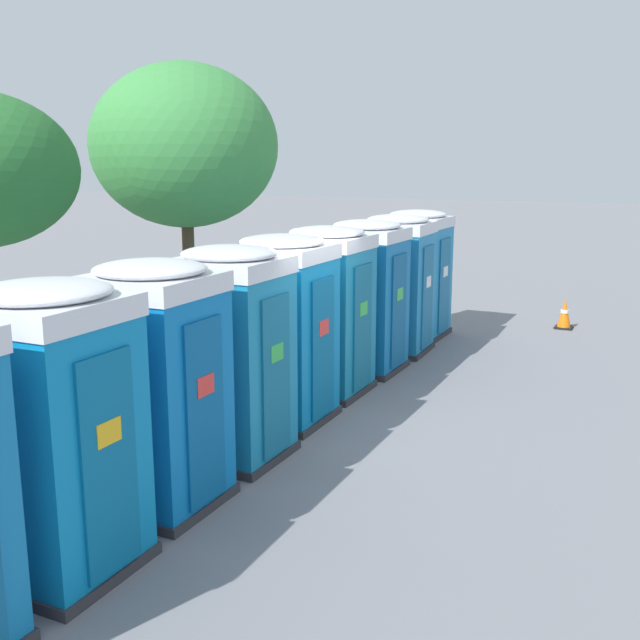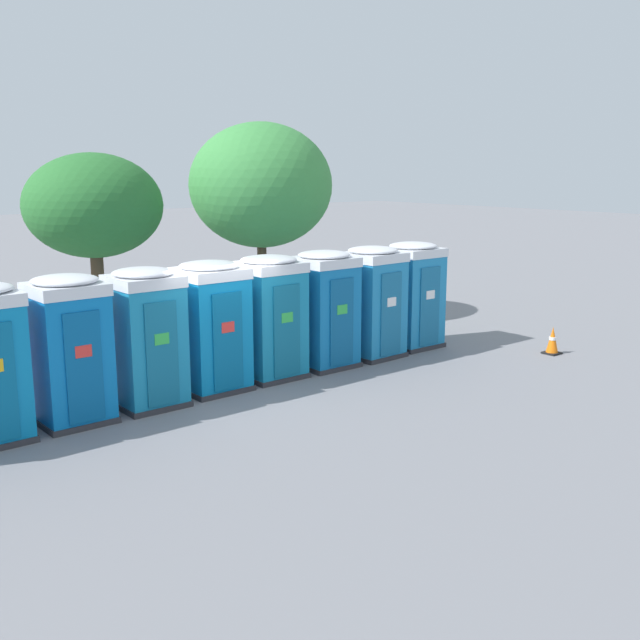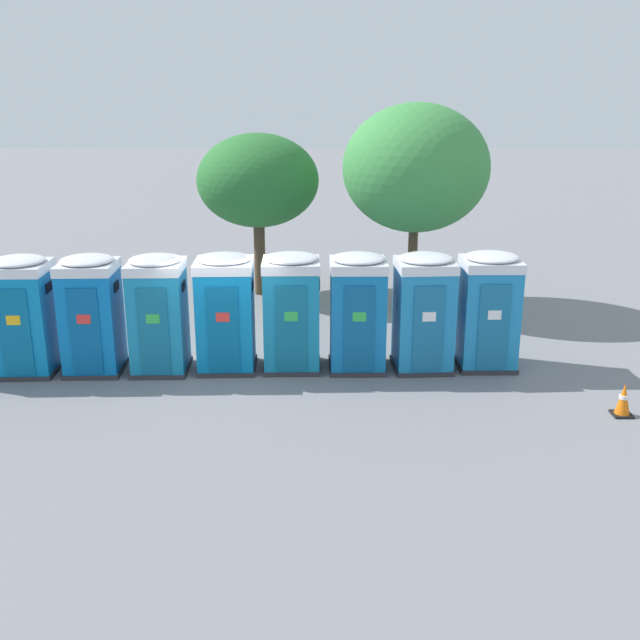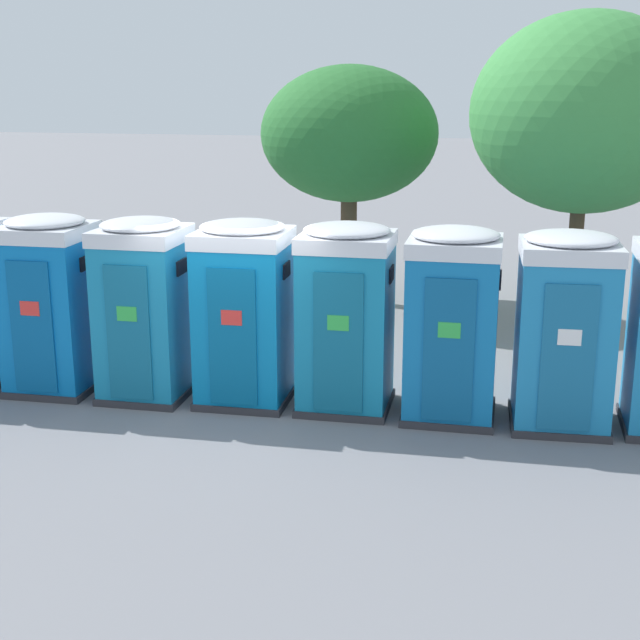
{
  "view_description": "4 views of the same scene",
  "coord_description": "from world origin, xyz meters",
  "px_view_note": "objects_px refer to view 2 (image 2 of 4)",
  "views": [
    {
      "loc": [
        -8.48,
        -4.81,
        3.47
      ],
      "look_at": [
        1.06,
        0.07,
        1.2
      ],
      "focal_mm": 42.0,
      "sensor_mm": 36.0,
      "label": 1
    },
    {
      "loc": [
        -7.14,
        -12.26,
        4.28
      ],
      "look_at": [
        2.72,
        0.11,
        1.04
      ],
      "focal_mm": 42.0,
      "sensor_mm": 36.0,
      "label": 2
    },
    {
      "loc": [
        2.02,
        -15.2,
        5.91
      ],
      "look_at": [
        2.03,
        0.09,
        1.1
      ],
      "focal_mm": 42.0,
      "sensor_mm": 36.0,
      "label": 3
    },
    {
      "loc": [
        3.62,
        -11.18,
        4.33
      ],
      "look_at": [
        1.06,
        0.07,
        1.23
      ],
      "focal_mm": 50.0,
      "sensor_mm": 36.0,
      "label": 4
    }
  ],
  "objects_px": {
    "portapotty_2": "(69,349)",
    "portapotty_3": "(146,337)",
    "portapotty_4": "(211,326)",
    "street_tree_0": "(94,206)",
    "traffic_cone": "(552,341)",
    "portapotty_7": "(372,301)",
    "portapotty_5": "(270,316)",
    "portapotty_8": "(412,294)",
    "portapotty_6": "(324,309)",
    "street_tree_1": "(261,186)"
  },
  "relations": [
    {
      "from": "traffic_cone",
      "to": "portapotty_7",
      "type": "bearing_deg",
      "value": 144.32
    },
    {
      "from": "portapotty_8",
      "to": "traffic_cone",
      "type": "height_order",
      "value": "portapotty_8"
    },
    {
      "from": "portapotty_2",
      "to": "portapotty_4",
      "type": "xyz_separation_m",
      "value": [
        2.82,
        0.14,
        -0.0
      ]
    },
    {
      "from": "portapotty_4",
      "to": "street_tree_0",
      "type": "xyz_separation_m",
      "value": [
        0.26,
        6.12,
        2.03
      ]
    },
    {
      "from": "portapotty_4",
      "to": "portapotty_8",
      "type": "height_order",
      "value": "same"
    },
    {
      "from": "portapotty_8",
      "to": "street_tree_0",
      "type": "xyz_separation_m",
      "value": [
        -5.39,
        5.97,
        2.03
      ]
    },
    {
      "from": "portapotty_2",
      "to": "portapotty_8",
      "type": "xyz_separation_m",
      "value": [
        8.47,
        0.29,
        -0.0
      ]
    },
    {
      "from": "portapotty_4",
      "to": "portapotty_7",
      "type": "distance_m",
      "value": 4.24
    },
    {
      "from": "portapotty_5",
      "to": "portapotty_4",
      "type": "bearing_deg",
      "value": -177.84
    },
    {
      "from": "portapotty_2",
      "to": "street_tree_0",
      "type": "bearing_deg",
      "value": 63.82
    },
    {
      "from": "portapotty_7",
      "to": "street_tree_0",
      "type": "height_order",
      "value": "street_tree_0"
    },
    {
      "from": "portapotty_7",
      "to": "portapotty_8",
      "type": "distance_m",
      "value": 1.41
    },
    {
      "from": "portapotty_5",
      "to": "street_tree_0",
      "type": "bearing_deg",
      "value": 100.75
    },
    {
      "from": "street_tree_1",
      "to": "traffic_cone",
      "type": "relative_size",
      "value": 8.59
    },
    {
      "from": "portapotty_3",
      "to": "portapotty_8",
      "type": "relative_size",
      "value": 1.0
    },
    {
      "from": "street_tree_0",
      "to": "portapotty_7",
      "type": "bearing_deg",
      "value": -56.86
    },
    {
      "from": "portapotty_2",
      "to": "portapotty_3",
      "type": "height_order",
      "value": "same"
    },
    {
      "from": "portapotty_3",
      "to": "street_tree_0",
      "type": "relative_size",
      "value": 0.55
    },
    {
      "from": "portapotty_3",
      "to": "portapotty_7",
      "type": "height_order",
      "value": "same"
    },
    {
      "from": "portapotty_2",
      "to": "portapotty_3",
      "type": "relative_size",
      "value": 1.0
    },
    {
      "from": "portapotty_7",
      "to": "portapotty_5",
      "type": "bearing_deg",
      "value": 179.49
    },
    {
      "from": "portapotty_3",
      "to": "portapotty_6",
      "type": "xyz_separation_m",
      "value": [
        4.23,
        0.14,
        -0.0
      ]
    },
    {
      "from": "portapotty_2",
      "to": "portapotty_7",
      "type": "bearing_deg",
      "value": 1.37
    },
    {
      "from": "portapotty_4",
      "to": "portapotty_7",
      "type": "height_order",
      "value": "same"
    },
    {
      "from": "portapotty_2",
      "to": "portapotty_5",
      "type": "bearing_deg",
      "value": 2.63
    },
    {
      "from": "portapotty_3",
      "to": "portapotty_5",
      "type": "height_order",
      "value": "same"
    },
    {
      "from": "portapotty_4",
      "to": "portapotty_5",
      "type": "height_order",
      "value": "same"
    },
    {
      "from": "portapotty_7",
      "to": "street_tree_0",
      "type": "relative_size",
      "value": 0.55
    },
    {
      "from": "portapotty_5",
      "to": "traffic_cone",
      "type": "relative_size",
      "value": 3.97
    },
    {
      "from": "portapotty_2",
      "to": "portapotty_3",
      "type": "xyz_separation_m",
      "value": [
        1.41,
        0.02,
        0.0
      ]
    },
    {
      "from": "portapotty_8",
      "to": "traffic_cone",
      "type": "distance_m",
      "value": 3.44
    },
    {
      "from": "portapotty_4",
      "to": "portapotty_7",
      "type": "relative_size",
      "value": 1.0
    },
    {
      "from": "portapotty_6",
      "to": "portapotty_7",
      "type": "bearing_deg",
      "value": 0.08
    },
    {
      "from": "portapotty_2",
      "to": "portapotty_3",
      "type": "distance_m",
      "value": 1.41
    },
    {
      "from": "portapotty_4",
      "to": "street_tree_0",
      "type": "distance_m",
      "value": 6.46
    },
    {
      "from": "portapotty_8",
      "to": "street_tree_0",
      "type": "bearing_deg",
      "value": 132.07
    },
    {
      "from": "portapotty_3",
      "to": "portapotty_8",
      "type": "xyz_separation_m",
      "value": [
        7.05,
        0.27,
        -0.0
      ]
    },
    {
      "from": "portapotty_8",
      "to": "portapotty_5",
      "type": "bearing_deg",
      "value": -178.64
    },
    {
      "from": "portapotty_6",
      "to": "portapotty_2",
      "type": "bearing_deg",
      "value": -178.3
    },
    {
      "from": "portapotty_3",
      "to": "street_tree_0",
      "type": "bearing_deg",
      "value": 75.04
    },
    {
      "from": "portapotty_4",
      "to": "portapotty_5",
      "type": "relative_size",
      "value": 1.0
    },
    {
      "from": "portapotty_5",
      "to": "portapotty_8",
      "type": "xyz_separation_m",
      "value": [
        4.23,
        0.1,
        0.0
      ]
    },
    {
      "from": "portapotty_8",
      "to": "portapotty_3",
      "type": "bearing_deg",
      "value": -177.79
    },
    {
      "from": "portapotty_2",
      "to": "street_tree_0",
      "type": "relative_size",
      "value": 0.55
    },
    {
      "from": "portapotty_2",
      "to": "portapotty_8",
      "type": "bearing_deg",
      "value": 1.99
    },
    {
      "from": "portapotty_4",
      "to": "portapotty_3",
      "type": "bearing_deg",
      "value": -175.2
    },
    {
      "from": "portapotty_2",
      "to": "portapotty_6",
      "type": "distance_m",
      "value": 5.65
    },
    {
      "from": "street_tree_0",
      "to": "traffic_cone",
      "type": "bearing_deg",
      "value": -49.1
    },
    {
      "from": "portapotty_3",
      "to": "portapotty_5",
      "type": "relative_size",
      "value": 1.0
    },
    {
      "from": "portapotty_5",
      "to": "portapotty_6",
      "type": "relative_size",
      "value": 1.0
    }
  ]
}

